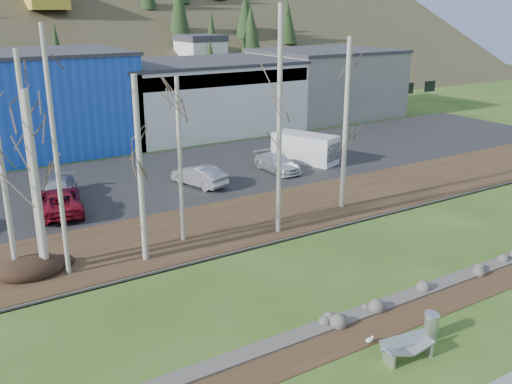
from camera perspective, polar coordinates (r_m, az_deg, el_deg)
ground at (r=21.22m, az=13.97°, el=-16.11°), size 200.00×200.00×0.00m
dirt_strip at (r=22.45m, az=10.04°, el=-13.73°), size 80.00×1.80×0.03m
near_bank_rocks at (r=23.09m, az=8.35°, el=-12.71°), size 80.00×0.80×0.50m
river at (r=25.92m, az=2.42°, el=-8.90°), size 80.00×8.00×0.90m
far_bank_rocks at (r=29.05m, az=-2.19°, el=-5.81°), size 80.00×0.80×0.46m
far_bank at (r=31.62m, az=-5.11°, el=-3.68°), size 80.00×7.00×0.15m
parking_lot at (r=40.76m, az=-11.91°, el=0.99°), size 80.00×14.00×0.14m
building_blue at (r=51.83m, az=-24.10°, el=8.05°), size 20.40×12.24×8.30m
building_white at (r=57.27m, az=-5.81°, el=9.56°), size 18.36×12.24×6.80m
building_grey at (r=65.89m, az=6.93°, el=10.83°), size 14.28×12.24×7.30m
bench_damaged at (r=21.21m, az=14.85°, el=-14.81°), size 2.00×0.88×0.86m
litter_bin at (r=22.65m, az=17.11°, el=-12.70°), size 0.70×0.70×0.91m
seagull at (r=21.87m, az=11.30°, el=-14.30°), size 0.39×0.18×0.28m
dirt_mound at (r=28.06m, az=-21.52°, el=-7.04°), size 3.01×2.12×0.59m
birch_0 at (r=27.01m, az=-23.91°, el=0.97°), size 0.24×0.24×8.75m
birch_1 at (r=26.47m, az=-21.62°, el=2.33°), size 0.22×0.22×9.99m
birch_2 at (r=26.60m, az=-21.12°, el=0.63°), size 0.31×0.31×8.36m
birch_3 at (r=25.84m, az=-19.36°, el=3.39°), size 0.20×0.20×11.00m
birch_4 at (r=26.71m, az=-11.51°, el=2.06°), size 0.27×0.27×8.80m
birch_5 at (r=28.77m, az=-7.60°, el=3.03°), size 0.22×0.22×8.43m
birch_6 at (r=29.34m, az=2.35°, el=6.83°), size 0.26×0.26×11.79m
birch_7 at (r=33.82m, az=8.95°, el=6.61°), size 0.28×0.28×10.04m
car_2 at (r=35.43m, az=-19.07°, el=-0.84°), size 3.39×5.67×1.47m
car_3 at (r=37.98m, az=-19.17°, el=0.23°), size 3.43×4.77×1.28m
car_4 at (r=38.83m, az=-5.70°, el=1.63°), size 2.63×4.50×1.40m
car_5 at (r=42.15m, az=2.13°, el=2.93°), size 1.78×4.38×1.27m
van_white at (r=44.74m, az=5.16°, el=4.36°), size 3.85×5.43×2.19m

